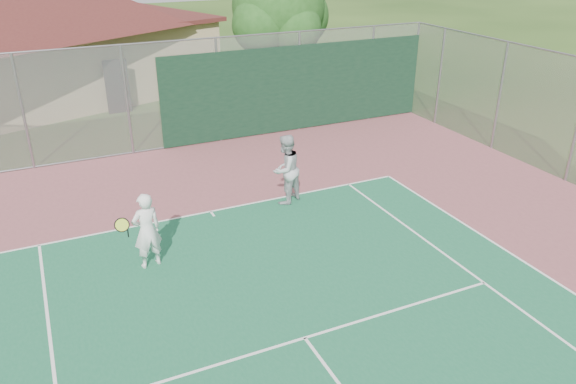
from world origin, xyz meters
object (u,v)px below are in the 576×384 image
object	(u,v)px
player_white_front	(146,231)
tree	(281,10)
player_grey_back	(286,170)
clubhouse	(47,27)

from	to	relation	value
player_white_front	tree	bearing A→B (deg)	-137.55
player_grey_back	player_white_front	bearing A→B (deg)	-5.17
tree	clubhouse	bearing A→B (deg)	142.99
player_white_front	player_grey_back	size ratio (longest dim) A/B	0.91
player_grey_back	clubhouse	bearing A→B (deg)	-99.98
player_white_front	player_grey_back	bearing A→B (deg)	-167.54
player_white_front	player_grey_back	world-z (taller)	player_grey_back
tree	player_grey_back	distance (m)	9.40
tree	player_white_front	distance (m)	12.76
clubhouse	player_grey_back	distance (m)	15.20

